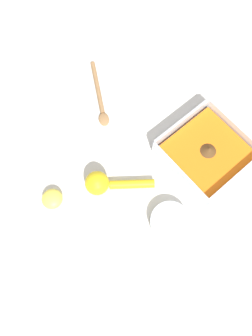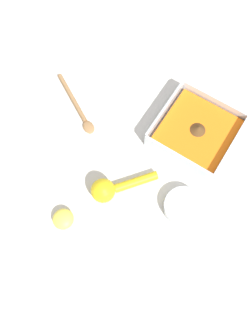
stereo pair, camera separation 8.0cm
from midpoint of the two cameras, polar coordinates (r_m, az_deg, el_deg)
The scene contains 6 objects.
ground_plane at distance 0.86m, azimuth 8.29°, elevation 3.58°, with size 4.00×4.00×0.00m, color beige.
square_dish at distance 0.86m, azimuth 9.42°, elevation 5.96°, with size 0.20×0.20×0.05m.
spice_bowl at distance 0.80m, azimuth 7.12°, elevation -7.13°, with size 0.09×0.09×0.03m.
lemon_squeezer at distance 0.79m, azimuth -5.73°, elevation -4.02°, with size 0.12×0.15×0.06m.
lemon_half at distance 0.80m, azimuth -13.73°, elevation -9.03°, with size 0.05×0.05×0.03m.
wooden_spoon at distance 0.91m, azimuth -11.00°, elevation 10.08°, with size 0.19×0.12×0.01m.
Camera 2 is at (0.05, -0.38, 0.78)m, focal length 35.00 mm.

